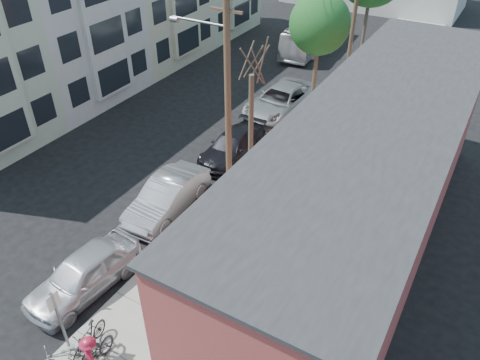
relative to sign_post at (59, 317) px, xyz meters
The scene contains 22 objects.
ground 5.51m from the sign_post, 116.90° to the left, with size 120.00×120.00×0.00m, color black.
sidewalk 15.84m from the sign_post, 83.07° to the left, with size 4.50×58.00×0.15m, color gray.
cafe_building 11.78m from the sign_post, 55.41° to the left, with size 6.60×20.20×6.61m.
apartment_row 23.58m from the sign_post, 127.32° to the left, with size 6.30×32.00×9.00m.
sign_post is the anchor object (origin of this frame).
parking_meter_near 3.86m from the sign_post, 91.52° to the left, with size 0.14×0.14×1.24m.
parking_meter_far 14.25m from the sign_post, 90.40° to the left, with size 0.14×0.14×1.24m.
utility_pole_near 10.68m from the sign_post, 89.77° to the left, with size 3.57×0.28×10.00m.
utility_pole_far 26.79m from the sign_post, 89.78° to the left, with size 1.80×0.28×10.00m.
tree_bare 11.55m from the sign_post, 87.76° to the left, with size 0.24×0.24×5.60m.
tree_leafy_mid 19.57m from the sign_post, 88.65° to the left, with size 3.36×3.36×7.43m.
patio_chair_a 4.27m from the sign_post, 28.03° to the left, with size 0.50×0.50×0.88m, color #124113, non-canonical shape.
patron_grey 6.19m from the sign_post, 63.32° to the left, with size 0.64×0.42×1.77m, color gray.
cyclist 1.54m from the sign_post, ahead, with size 0.95×0.55×1.47m, color maroon.
cyclist_bike 1.67m from the sign_post, ahead, with size 0.70×2.02×1.06m, color black.
parked_bike_a 1.35m from the sign_post, 32.87° to the left, with size 0.50×1.77×1.06m, color black.
parked_bike_b 1.33m from the sign_post, 50.82° to the right, with size 0.61×1.76×0.93m, color slate.
car_0 2.97m from the sign_post, 123.80° to the left, with size 1.90×4.73×1.61m, color #BABCC3.
car_1 7.92m from the sign_post, 102.80° to the left, with size 1.73×4.96×1.63m, color #9C9DA3.
car_2 13.20m from the sign_post, 96.77° to the left, with size 1.97×4.85×1.41m, color black.
car_3 19.15m from the sign_post, 94.65° to the left, with size 2.84×6.16×1.71m, color gray.
bus 31.25m from the sign_post, 98.38° to the left, with size 2.21×9.44×2.63m, color silver.
Camera 1 is at (11.95, -9.90, 13.77)m, focal length 35.00 mm.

